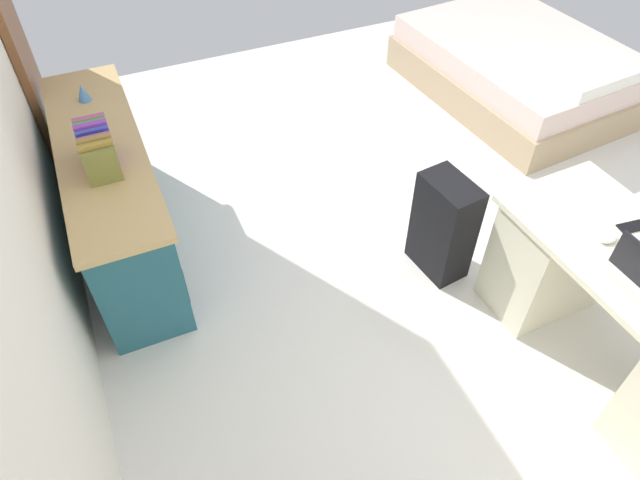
% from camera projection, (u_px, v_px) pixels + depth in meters
% --- Properties ---
extents(ground_plane, '(5.79, 5.79, 0.00)m').
position_uv_depth(ground_plane, '(449.00, 225.00, 3.86)').
color(ground_plane, silver).
extents(door_wooden, '(0.88, 0.05, 2.04)m').
position_uv_depth(door_wooden, '(14.00, 33.00, 3.63)').
color(door_wooden, brown).
rests_on(door_wooden, ground_plane).
extents(desk, '(1.46, 0.71, 0.76)m').
position_uv_depth(desk, '(620.00, 316.00, 2.84)').
color(desk, beige).
rests_on(desk, ground_plane).
extents(credenza, '(1.80, 0.48, 0.77)m').
position_uv_depth(credenza, '(115.00, 196.00, 3.49)').
color(credenza, '#235B6B').
rests_on(credenza, ground_plane).
extents(bed, '(2.01, 1.55, 0.58)m').
position_uv_depth(bed, '(519.00, 68.00, 4.86)').
color(bed, tan).
rests_on(bed, ground_plane).
extents(suitcase_black, '(0.38, 0.26, 0.67)m').
position_uv_depth(suitcase_black, '(443.00, 227.00, 3.38)').
color(suitcase_black, black).
rests_on(suitcase_black, ground_plane).
extents(computer_mouse, '(0.06, 0.10, 0.03)m').
position_uv_depth(computer_mouse, '(608.00, 238.00, 2.69)').
color(computer_mouse, white).
rests_on(computer_mouse, desk).
extents(cell_phone_by_mouse, '(0.08, 0.14, 0.01)m').
position_uv_depth(cell_phone_by_mouse, '(632.00, 227.00, 2.76)').
color(cell_phone_by_mouse, black).
rests_on(cell_phone_by_mouse, desk).
extents(book_row, '(0.35, 0.17, 0.24)m').
position_uv_depth(book_row, '(97.00, 149.00, 3.01)').
color(book_row, olive).
rests_on(book_row, credenza).
extents(figurine_small, '(0.08, 0.08, 0.11)m').
position_uv_depth(figurine_small, '(83.00, 92.00, 3.50)').
color(figurine_small, '#4C7FBF').
rests_on(figurine_small, credenza).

